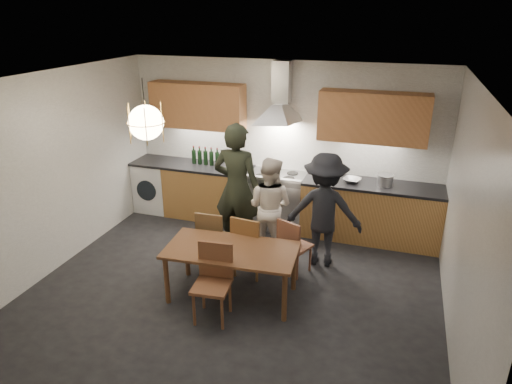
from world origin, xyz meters
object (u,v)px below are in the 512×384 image
(person_left, at_px, (237,189))
(chair_back_left, at_px, (212,236))
(chair_front, at_px, (214,276))
(wine_bottles, at_px, (206,156))
(stock_pot, at_px, (385,180))
(person_right, at_px, (324,210))
(dining_table, at_px, (231,254))
(person_mid, at_px, (269,206))
(mixing_bowl, at_px, (352,180))

(person_left, bearing_deg, chair_back_left, 79.52)
(chair_front, height_order, wine_bottles, wine_bottles)
(stock_pot, bearing_deg, chair_back_left, -144.65)
(chair_back_left, distance_m, wine_bottles, 1.85)
(chair_front, distance_m, person_right, 1.85)
(dining_table, xyz_separation_m, wine_bottles, (-1.26, 2.14, 0.47))
(stock_pot, relative_size, wine_bottles, 0.46)
(chair_back_left, distance_m, person_right, 1.55)
(person_mid, bearing_deg, dining_table, 92.73)
(person_right, bearing_deg, stock_pot, -132.47)
(mixing_bowl, relative_size, wine_bottles, 0.53)
(person_left, distance_m, stock_pot, 2.16)
(person_left, bearing_deg, dining_table, 110.09)
(person_left, xyz_separation_m, wine_bottles, (-0.91, 0.98, 0.10))
(dining_table, height_order, mixing_bowl, mixing_bowl)
(person_mid, distance_m, stock_pot, 1.75)
(dining_table, xyz_separation_m, person_mid, (0.11, 1.22, 0.13))
(mixing_bowl, height_order, stock_pot, stock_pot)
(chair_back_left, relative_size, person_right, 0.52)
(person_mid, height_order, person_right, person_right)
(person_left, height_order, person_mid, person_left)
(chair_back_left, bearing_deg, mixing_bowl, -139.72)
(mixing_bowl, distance_m, stock_pot, 0.47)
(dining_table, xyz_separation_m, person_left, (-0.35, 1.15, 0.37))
(person_left, height_order, person_right, person_left)
(person_right, height_order, wine_bottles, person_right)
(mixing_bowl, distance_m, wine_bottles, 2.42)
(chair_front, height_order, person_right, person_right)
(person_left, distance_m, person_right, 1.26)
(stock_pot, bearing_deg, dining_table, -128.19)
(person_left, relative_size, wine_bottles, 3.85)
(chair_back_left, xyz_separation_m, chair_front, (0.43, -0.96, 0.03))
(chair_front, relative_size, person_left, 0.47)
(person_right, distance_m, wine_bottles, 2.39)
(dining_table, relative_size, mixing_bowl, 6.20)
(dining_table, distance_m, wine_bottles, 2.53)
(mixing_bowl, xyz_separation_m, stock_pot, (0.47, 0.01, 0.05))
(chair_front, xyz_separation_m, person_left, (-0.29, 1.56, 0.44))
(person_mid, xyz_separation_m, mixing_bowl, (1.04, 0.83, 0.21))
(person_left, height_order, wine_bottles, person_left)
(person_mid, bearing_deg, chair_front, 91.86)
(chair_back_left, xyz_separation_m, person_right, (1.39, 0.59, 0.32))
(person_right, xyz_separation_m, stock_pot, (0.72, 0.91, 0.19))
(person_mid, distance_m, person_right, 0.79)
(chair_front, bearing_deg, person_mid, 78.39)
(chair_back_left, distance_m, person_left, 0.77)
(dining_table, height_order, chair_back_left, chair_back_left)
(person_mid, bearing_deg, chair_back_left, 55.31)
(person_right, bearing_deg, mixing_bowl, -109.74)
(person_left, height_order, mixing_bowl, person_left)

